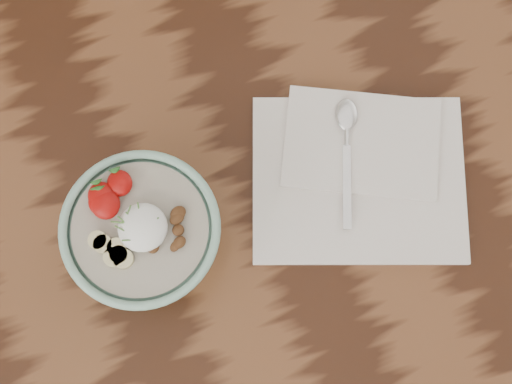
# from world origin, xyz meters

# --- Properties ---
(table) EXTENTS (1.60, 0.90, 0.75)m
(table) POSITION_xyz_m (0.00, 0.00, 0.66)
(table) COLOR black
(table) RESTS_ON ground
(breakfast_bowl) EXTENTS (0.18, 0.18, 0.12)m
(breakfast_bowl) POSITION_xyz_m (-0.17, 0.05, 0.81)
(breakfast_bowl) COLOR #85B39F
(breakfast_bowl) RESTS_ON table
(napkin) EXTENTS (0.31, 0.29, 0.02)m
(napkin) POSITION_xyz_m (0.10, 0.04, 0.76)
(napkin) COLOR silver
(napkin) RESTS_ON table
(spoon) EXTENTS (0.08, 0.16, 0.01)m
(spoon) POSITION_xyz_m (0.10, 0.09, 0.77)
(spoon) COLOR silver
(spoon) RESTS_ON napkin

